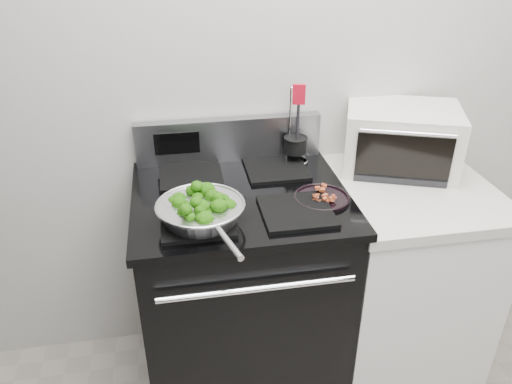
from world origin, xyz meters
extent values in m
cube|color=#BCB9B3|center=(0.00, 1.75, 1.35)|extent=(4.00, 0.02, 2.70)
cube|color=black|center=(-0.30, 1.41, 0.46)|extent=(0.76, 0.66, 0.92)
cube|color=black|center=(-0.30, 1.41, 0.94)|extent=(0.79, 0.69, 0.03)
cube|color=#99999E|center=(-0.30, 1.72, 1.04)|extent=(0.76, 0.05, 0.18)
cube|color=black|center=(-0.47, 1.24, 0.96)|extent=(0.24, 0.24, 0.01)
cube|color=black|center=(-0.13, 1.24, 0.96)|extent=(0.24, 0.24, 0.01)
cube|color=black|center=(-0.47, 1.58, 0.96)|extent=(0.24, 0.24, 0.01)
cube|color=black|center=(-0.13, 1.58, 0.96)|extent=(0.24, 0.24, 0.01)
cube|color=white|center=(0.39, 1.41, 0.44)|extent=(0.60, 0.66, 0.88)
cube|color=beige|center=(0.39, 1.41, 0.90)|extent=(0.62, 0.68, 0.04)
torus|color=silver|center=(-0.46, 1.23, 1.02)|extent=(0.30, 0.30, 0.01)
cylinder|color=silver|center=(-0.39, 1.01, 1.02)|extent=(0.07, 0.18, 0.02)
cylinder|color=black|center=(-0.02, 1.32, 0.95)|extent=(0.20, 0.20, 0.01)
cylinder|color=black|center=(-0.04, 1.64, 1.03)|extent=(0.09, 0.09, 0.06)
cylinder|color=black|center=(-0.04, 1.64, 1.10)|extent=(0.01, 0.01, 0.20)
cube|color=red|center=(-0.04, 1.64, 1.24)|extent=(0.05, 0.02, 0.08)
cube|color=silver|center=(0.39, 1.59, 1.05)|extent=(0.53, 0.47, 0.26)
cube|color=black|center=(0.39, 1.42, 1.04)|extent=(0.34, 0.13, 0.18)
camera|label=1|loc=(-0.52, -0.18, 1.84)|focal=35.00mm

